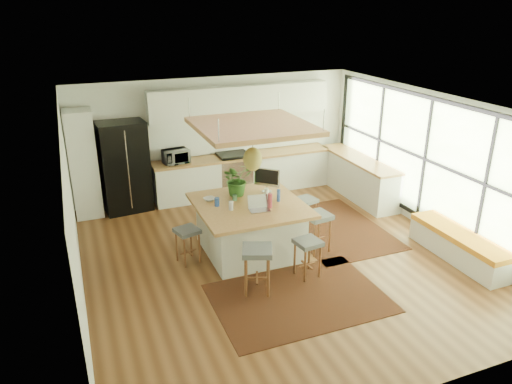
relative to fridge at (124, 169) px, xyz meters
name	(u,v)px	position (x,y,z in m)	size (l,w,h in m)	color
floor	(277,258)	(2.15, -3.21, -0.93)	(7.00, 7.00, 0.00)	#563018
ceiling	(280,107)	(2.15, -3.21, 1.78)	(7.00, 7.00, 0.00)	white
wall_back	(216,136)	(2.15, 0.29, 0.42)	(6.50, 6.50, 0.00)	silver
wall_front	(415,298)	(2.15, -6.71, 0.42)	(6.50, 6.50, 0.00)	silver
wall_left	(72,216)	(-1.10, -3.21, 0.42)	(7.00, 7.00, 0.00)	silver
wall_right	(434,164)	(5.40, -3.21, 0.42)	(7.00, 7.00, 0.00)	silver
window_wall	(433,162)	(5.37, -3.21, 0.47)	(0.10, 6.20, 2.60)	black
pantry	(83,164)	(-0.80, -0.03, 0.20)	(0.55, 0.60, 2.25)	silver
back_counter_base	(244,175)	(2.70, -0.03, -0.49)	(4.20, 0.60, 0.88)	silver
back_counter_top	(243,156)	(2.70, -0.03, -0.03)	(4.24, 0.64, 0.05)	#996536
backsplash	(239,134)	(2.70, 0.27, 0.43)	(4.20, 0.02, 0.80)	white
upper_cabinets	(241,101)	(2.70, 0.11, 1.22)	(4.20, 0.34, 0.70)	silver
range	(234,174)	(2.45, -0.03, -0.43)	(0.76, 0.62, 1.00)	#A5A5AA
right_counter_base	(358,178)	(5.08, -1.21, -0.49)	(0.60, 2.50, 0.88)	silver
right_counter_top	(360,159)	(5.08, -1.21, -0.03)	(0.64, 2.54, 0.05)	#996536
window_bench	(459,246)	(5.10, -4.41, -0.68)	(0.52, 2.00, 0.50)	silver
ceiling_panel	(253,142)	(1.85, -2.81, 1.12)	(1.86, 1.86, 0.80)	#996536
rug_near	(299,298)	(1.95, -4.49, -0.92)	(2.60, 1.80, 0.01)	black
rug_right	(334,228)	(3.68, -2.55, -0.92)	(1.80, 2.60, 0.01)	black
fridge	(124,169)	(0.00, 0.00, 0.00)	(0.97, 0.76, 1.95)	black
island	(250,228)	(1.80, -2.78, -0.46)	(1.85, 1.85, 0.93)	#996536
stool_near_left	(257,271)	(1.43, -4.06, -0.57)	(0.45, 0.45, 0.76)	#4E5357
stool_near_right	(307,257)	(2.36, -3.94, -0.57)	(0.39, 0.39, 0.66)	#4E5357
stool_right_front	(317,233)	(2.92, -3.22, -0.57)	(0.43, 0.43, 0.73)	#4E5357
stool_right_back	(306,211)	(3.18, -2.28, -0.57)	(0.37, 0.37, 0.63)	#4E5357
stool_left_side	(188,243)	(0.66, -2.77, -0.57)	(0.38, 0.38, 0.63)	#4E5357
laptop	(260,204)	(1.85, -3.12, 0.12)	(0.35, 0.37, 0.26)	#A5A5AA
monitor	(267,179)	(2.30, -2.37, 0.26)	(0.50, 0.18, 0.46)	#A5A5AA
microwave	(176,155)	(1.12, -0.03, 0.19)	(0.55, 0.30, 0.37)	#A5A5AA
island_plant	(237,182)	(1.74, -2.30, 0.25)	(0.56, 0.62, 0.48)	#1E4C19
island_bowl	(210,199)	(1.18, -2.39, 0.03)	(0.21, 0.21, 0.05)	white
island_bottle_0	(218,201)	(1.25, -2.68, 0.10)	(0.07, 0.07, 0.19)	#2C54B1
island_bottle_1	(231,205)	(1.40, -2.93, 0.10)	(0.07, 0.07, 0.19)	silver
island_bottle_2	(269,203)	(2.05, -3.08, 0.10)	(0.07, 0.07, 0.19)	#9F3546
island_bottle_3	(267,195)	(2.15, -2.73, 0.10)	(0.07, 0.07, 0.19)	white
island_bottle_4	(234,195)	(1.60, -2.53, 0.10)	(0.07, 0.07, 0.19)	#4F8355
island_bottle_5	(278,197)	(2.30, -2.88, 0.10)	(0.07, 0.07, 0.19)	#2C54B1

